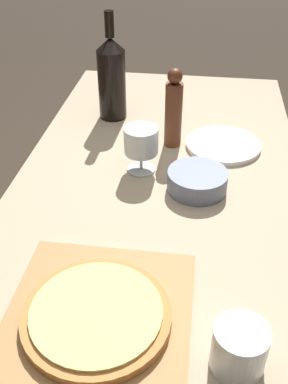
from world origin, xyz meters
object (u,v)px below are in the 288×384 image
Objects in this scene: pizza at (96,315)px; pepper_mill at (174,110)px; wine_glass at (141,142)px; small_bowl at (197,181)px; wine_bottle at (112,77)px.

pepper_mill is (0.08, 0.67, 0.08)m from pizza.
wine_glass reaches higher than small_bowl.
wine_bottle reaches higher than small_bowl.
wine_bottle is 1.44× the size of pepper_mill.
wine_glass is at bearing -66.06° from wine_bottle.
wine_glass is at bearing 89.36° from pizza.
pepper_mill reaches higher than pizza.
pizza is 1.14× the size of pepper_mill.
pepper_mill is 1.84× the size of wine_glass.
wine_glass is 0.18m from small_bowl.
pizza is 0.68m from pepper_mill.
pepper_mill reaches higher than wine_glass.
pepper_mill is 1.53× the size of small_bowl.
wine_bottle reaches higher than wine_glass.
pizza is at bearing -90.64° from wine_glass.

